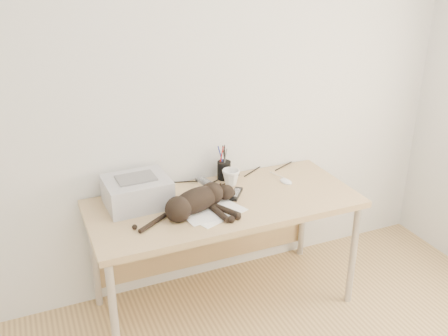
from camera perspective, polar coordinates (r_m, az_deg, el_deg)
name	(u,v)px	position (r m, az deg, el deg)	size (l,w,h in m)	color
wall_back	(201,94)	(3.07, -2.62, 8.45)	(3.50, 3.50, 0.00)	silver
desk	(219,214)	(3.09, -0.59, -5.29)	(1.60, 0.70, 0.74)	tan
printer	(137,191)	(2.93, -9.91, -2.64)	(0.37, 0.32, 0.17)	#A9A9AE
papers	(212,211)	(2.84, -1.37, -4.99)	(0.39, 0.32, 0.01)	white
cat	(195,203)	(2.80, -3.38, -3.98)	(0.65, 0.33, 0.15)	black
mug	(231,177)	(3.13, 0.80, -1.09)	(0.11, 0.11, 0.10)	white
pen_cup	(224,170)	(3.22, 0.00, -0.21)	(0.09, 0.09, 0.22)	black
remote_grey	(207,183)	(3.16, -1.96, -1.73)	(0.05, 0.19, 0.02)	slate
remote_black	(236,194)	(3.02, 1.39, -2.99)	(0.05, 0.17, 0.02)	black
mouse	(286,180)	(3.21, 7.09, -1.37)	(0.06, 0.10, 0.03)	white
cable_tangle	(206,180)	(3.22, -2.13, -1.34)	(1.36, 0.08, 0.01)	black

